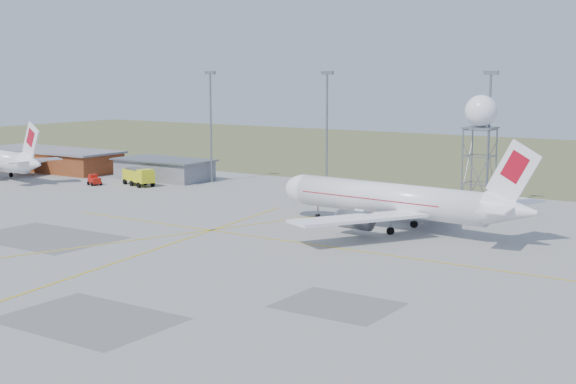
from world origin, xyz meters
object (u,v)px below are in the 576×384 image
Objects in this scene: airliner_main at (393,200)px; fire_truck at (139,177)px; radar_tower at (480,146)px; baggage_tug at (94,181)px.

airliner_main reaches higher than fire_truck.
airliner_main is at bearing 7.92° from fire_truck.
radar_tower is (3.76, 20.52, 5.69)m from airliner_main.
radar_tower is 2.03× the size of fire_truck.
baggage_tug is (-67.50, -13.12, -8.83)m from radar_tower.
airliner_main is at bearing -100.38° from radar_tower.
fire_truck is 8.29m from baggage_tug.
radar_tower reaches higher than airliner_main.
baggage_tug is at bearing -169.00° from radar_tower.
radar_tower is 69.33m from baggage_tug.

